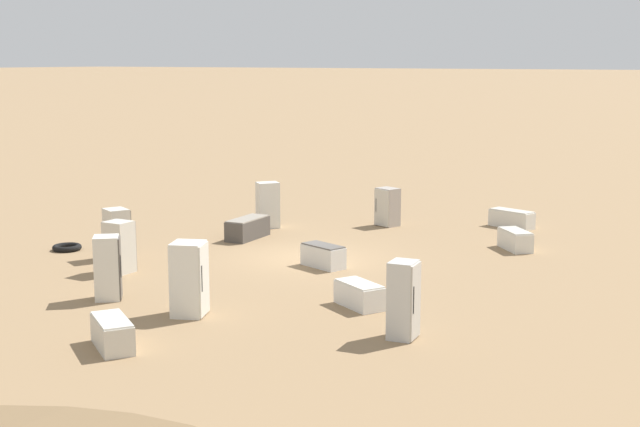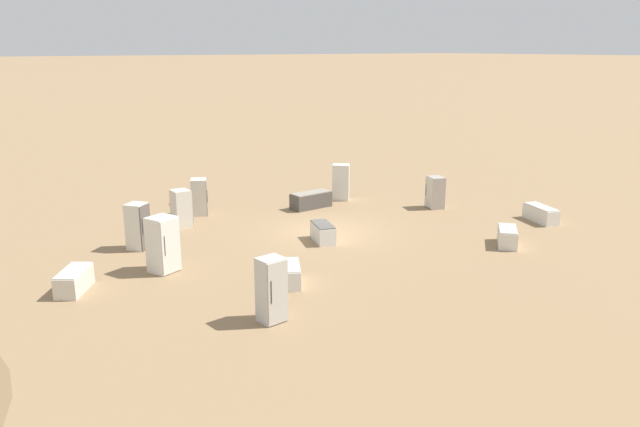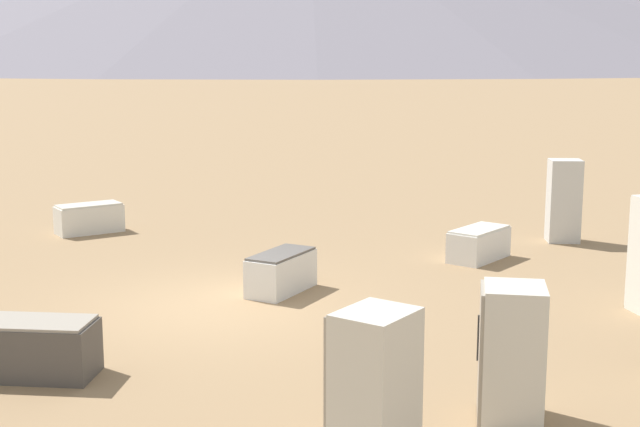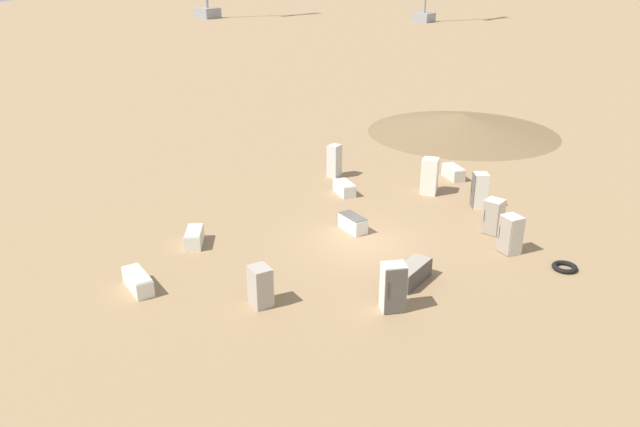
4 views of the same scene
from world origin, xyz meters
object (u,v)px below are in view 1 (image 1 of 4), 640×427
(discarded_fridge_3, at_px, (515,240))
(discarded_fridge_12, at_px, (323,256))
(discarded_fridge_8, at_px, (112,333))
(discarded_fridge_10, at_px, (404,300))
(discarded_fridge_11, at_px, (359,295))
(scrap_tire, at_px, (67,247))
(discarded_fridge_0, at_px, (119,247))
(discarded_fridge_2, at_px, (387,207))
(discarded_fridge_7, at_px, (117,234))
(discarded_fridge_4, at_px, (248,228))
(discarded_fridge_1, at_px, (512,219))
(discarded_fridge_5, at_px, (189,279))
(discarded_fridge_6, at_px, (108,268))
(discarded_fridge_9, at_px, (268,205))

(discarded_fridge_3, relative_size, discarded_fridge_12, 0.98)
(discarded_fridge_8, xyz_separation_m, discarded_fridge_10, (-3.87, 5.12, 0.55))
(discarded_fridge_11, distance_m, scrap_tire, 11.52)
(discarded_fridge_0, xyz_separation_m, discarded_fridge_2, (-10.68, 3.45, -0.05))
(discarded_fridge_7, distance_m, discarded_fridge_10, 11.59)
(discarded_fridge_3, bearing_deg, discarded_fridge_11, -140.85)
(discarded_fridge_8, bearing_deg, discarded_fridge_7, -103.05)
(discarded_fridge_2, xyz_separation_m, discarded_fridge_7, (9.32, -4.82, 0.07))
(discarded_fridge_3, bearing_deg, discarded_fridge_4, 155.90)
(discarded_fridge_1, height_order, discarded_fridge_7, discarded_fridge_7)
(discarded_fridge_5, bearing_deg, discarded_fridge_1, 146.74)
(discarded_fridge_6, height_order, discarded_fridge_12, discarded_fridge_6)
(discarded_fridge_11, bearing_deg, discarded_fridge_8, -179.87)
(discarded_fridge_6, distance_m, discarded_fridge_8, 4.16)
(discarded_fridge_4, distance_m, discarded_fridge_10, 12.13)
(discarded_fridge_2, bearing_deg, discarded_fridge_8, 113.98)
(discarded_fridge_8, bearing_deg, discarded_fridge_0, -103.76)
(discarded_fridge_0, xyz_separation_m, discarded_fridge_10, (1.43, 9.88, 0.12))
(discarded_fridge_7, distance_m, discarded_fridge_11, 9.25)
(discarded_fridge_0, relative_size, scrap_tire, 1.61)
(discarded_fridge_1, relative_size, discarded_fridge_10, 1.02)
(discarded_fridge_3, relative_size, discarded_fridge_6, 0.89)
(discarded_fridge_12, bearing_deg, discarded_fridge_8, 17.84)
(discarded_fridge_9, bearing_deg, discarded_fridge_10, -93.62)
(discarded_fridge_3, bearing_deg, discarded_fridge_1, 67.22)
(discarded_fridge_8, xyz_separation_m, scrap_tire, (-6.69, -8.42, -0.24))
(discarded_fridge_2, bearing_deg, discarded_fridge_1, -134.08)
(discarded_fridge_8, height_order, discarded_fridge_9, discarded_fridge_9)
(discarded_fridge_2, bearing_deg, discarded_fridge_10, 137.26)
(discarded_fridge_2, distance_m, discarded_fridge_9, 4.50)
(discarded_fridge_9, distance_m, scrap_tire, 7.55)
(discarded_fridge_1, distance_m, discarded_fridge_6, 16.20)
(discarded_fridge_6, bearing_deg, discarded_fridge_3, 107.90)
(discarded_fridge_2, xyz_separation_m, discarded_fridge_6, (13.06, -1.61, 0.13))
(discarded_fridge_0, distance_m, discarded_fridge_6, 3.01)
(discarded_fridge_3, distance_m, discarded_fridge_11, 8.75)
(discarded_fridge_4, relative_size, discarded_fridge_9, 1.13)
(discarded_fridge_8, distance_m, discarded_fridge_11, 6.41)
(discarded_fridge_1, xyz_separation_m, discarded_fridge_8, (18.05, -2.82, 0.01))
(discarded_fridge_0, relative_size, discarded_fridge_3, 1.02)
(discarded_fridge_10, bearing_deg, discarded_fridge_8, -59.90)
(discarded_fridge_7, bearing_deg, discarded_fridge_2, 87.97)
(discarded_fridge_10, distance_m, discarded_fridge_11, 2.78)
(discarded_fridge_0, bearing_deg, discarded_fridge_5, -28.69)
(discarded_fridge_12, bearing_deg, discarded_fridge_0, -34.69)
(discarded_fridge_3, height_order, discarded_fridge_5, discarded_fridge_5)
(discarded_fridge_4, relative_size, discarded_fridge_11, 1.24)
(discarded_fridge_5, bearing_deg, scrap_tire, -137.14)
(discarded_fridge_0, height_order, discarded_fridge_2, discarded_fridge_0)
(discarded_fridge_7, bearing_deg, discarded_fridge_4, 95.28)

